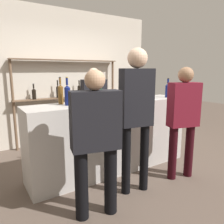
% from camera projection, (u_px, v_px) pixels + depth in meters
% --- Properties ---
extents(ground_plane, '(16.00, 16.00, 0.00)m').
position_uv_depth(ground_plane, '(112.00, 169.00, 3.47)').
color(ground_plane, brown).
extents(bar_counter, '(2.56, 0.56, 1.09)m').
position_uv_depth(bar_counter, '(112.00, 136.00, 3.37)').
color(bar_counter, '#B7B2AD').
rests_on(bar_counter, ground_plane).
extents(back_wall, '(4.16, 0.12, 2.80)m').
position_uv_depth(back_wall, '(65.00, 77.00, 4.76)').
color(back_wall, beige).
rests_on(back_wall, ground_plane).
extents(back_shelf, '(2.28, 0.18, 1.76)m').
position_uv_depth(back_shelf, '(69.00, 88.00, 4.66)').
color(back_shelf, brown).
rests_on(back_shelf, ground_plane).
extents(counter_bottle_0, '(0.08, 0.08, 0.31)m').
position_uv_depth(counter_bottle_0, '(100.00, 94.00, 3.10)').
color(counter_bottle_0, black).
rests_on(counter_bottle_0, bar_counter).
extents(counter_bottle_1, '(0.07, 0.07, 0.33)m').
position_uv_depth(counter_bottle_1, '(123.00, 92.00, 3.40)').
color(counter_bottle_1, brown).
rests_on(counter_bottle_1, bar_counter).
extents(counter_bottle_2, '(0.08, 0.08, 0.37)m').
position_uv_depth(counter_bottle_2, '(67.00, 94.00, 2.88)').
color(counter_bottle_2, '#0F1956').
rests_on(counter_bottle_2, bar_counter).
extents(counter_bottle_3, '(0.08, 0.08, 0.37)m').
position_uv_depth(counter_bottle_3, '(96.00, 92.00, 3.20)').
color(counter_bottle_3, black).
rests_on(counter_bottle_3, bar_counter).
extents(counter_bottle_4, '(0.08, 0.08, 0.32)m').
position_uv_depth(counter_bottle_4, '(168.00, 90.00, 3.72)').
color(counter_bottle_4, '#0F1956').
rests_on(counter_bottle_4, bar_counter).
extents(counter_bottle_5, '(0.07, 0.07, 0.37)m').
position_uv_depth(counter_bottle_5, '(61.00, 94.00, 2.98)').
color(counter_bottle_5, brown).
rests_on(counter_bottle_5, bar_counter).
extents(wine_glass, '(0.07, 0.07, 0.16)m').
position_uv_depth(wine_glass, '(129.00, 92.00, 3.39)').
color(wine_glass, silver).
rests_on(wine_glass, bar_counter).
extents(ice_bucket, '(0.23, 0.23, 0.23)m').
position_uv_depth(ice_bucket, '(144.00, 92.00, 3.45)').
color(ice_bucket, '#B2B2B7').
rests_on(ice_bucket, bar_counter).
extents(server_behind_counter, '(0.48, 0.25, 1.58)m').
position_uv_depth(server_behind_counter, '(94.00, 104.00, 4.10)').
color(server_behind_counter, black).
rests_on(server_behind_counter, ground_plane).
extents(customer_left, '(0.53, 0.33, 1.55)m').
position_uv_depth(customer_left, '(96.00, 136.00, 2.21)').
color(customer_left, black).
rests_on(customer_left, ground_plane).
extents(customer_center, '(0.43, 0.25, 1.80)m').
position_uv_depth(customer_center, '(136.00, 108.00, 2.65)').
color(customer_center, black).
rests_on(customer_center, ground_plane).
extents(customer_right, '(0.46, 0.30, 1.59)m').
position_uv_depth(customer_right, '(183.00, 115.00, 3.04)').
color(customer_right, black).
rests_on(customer_right, ground_plane).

